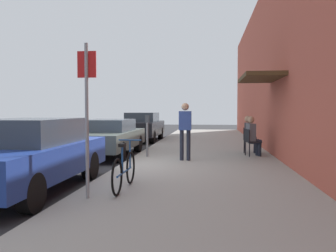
% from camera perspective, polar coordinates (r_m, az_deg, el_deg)
% --- Properties ---
extents(ground_plane, '(60.00, 60.00, 0.00)m').
position_cam_1_polar(ground_plane, '(9.85, -7.75, -6.85)').
color(ground_plane, '#2D2D30').
extents(sidewalk_slab, '(4.50, 32.00, 0.12)m').
position_cam_1_polar(sidewalk_slab, '(11.51, 5.78, -5.18)').
color(sidewalk_slab, '#9E9B93').
rests_on(sidewalk_slab, ground_plane).
extents(building_facade, '(1.40, 32.00, 6.42)m').
position_cam_1_polar(building_facade, '(11.72, 17.84, 10.28)').
color(building_facade, '#BC5442').
rests_on(building_facade, ground_plane).
extents(parked_car_0, '(1.80, 4.40, 1.44)m').
position_cam_1_polar(parked_car_0, '(7.49, -21.60, -4.26)').
color(parked_car_0, navy).
rests_on(parked_car_0, ground_plane).
extents(parked_car_1, '(1.80, 4.40, 1.28)m').
position_cam_1_polar(parked_car_1, '(12.55, -9.64, -1.70)').
color(parked_car_1, '#47514C').
rests_on(parked_car_1, ground_plane).
extents(parked_car_2, '(1.80, 4.40, 1.48)m').
position_cam_1_polar(parked_car_2, '(18.57, -4.22, -0.05)').
color(parked_car_2, black).
rests_on(parked_car_2, ground_plane).
extents(parking_meter, '(0.12, 0.10, 1.32)m').
position_cam_1_polar(parking_meter, '(11.33, -3.37, -1.09)').
color(parking_meter, slate).
rests_on(parking_meter, sidewalk_slab).
extents(street_sign, '(0.32, 0.06, 2.60)m').
position_cam_1_polar(street_sign, '(6.07, -12.94, 2.81)').
color(street_sign, gray).
rests_on(street_sign, sidewalk_slab).
extents(bicycle_0, '(0.46, 1.71, 0.90)m').
position_cam_1_polar(bicycle_0, '(6.73, -7.04, -7.10)').
color(bicycle_0, black).
rests_on(bicycle_0, sidewalk_slab).
extents(cafe_chair_0, '(0.53, 0.53, 0.87)m').
position_cam_1_polar(cafe_chair_0, '(11.79, 13.19, -2.29)').
color(cafe_chair_0, black).
rests_on(cafe_chair_0, sidewalk_slab).
extents(seated_patron_0, '(0.49, 0.44, 1.29)m').
position_cam_1_polar(seated_patron_0, '(11.80, 13.47, -1.35)').
color(seated_patron_0, '#232838').
rests_on(seated_patron_0, sidewalk_slab).
extents(cafe_chair_1, '(0.49, 0.49, 0.87)m').
position_cam_1_polar(cafe_chair_1, '(12.74, 12.70, -1.93)').
color(cafe_chair_1, black).
rests_on(cafe_chair_1, sidewalk_slab).
extents(seated_patron_1, '(0.46, 0.40, 1.29)m').
position_cam_1_polar(seated_patron_1, '(12.72, 12.98, -1.07)').
color(seated_patron_1, '#232838').
rests_on(seated_patron_1, sidewalk_slab).
extents(pedestrian_standing, '(0.36, 0.22, 1.70)m').
position_cam_1_polar(pedestrian_standing, '(10.45, 2.78, -0.11)').
color(pedestrian_standing, '#232838').
rests_on(pedestrian_standing, sidewalk_slab).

